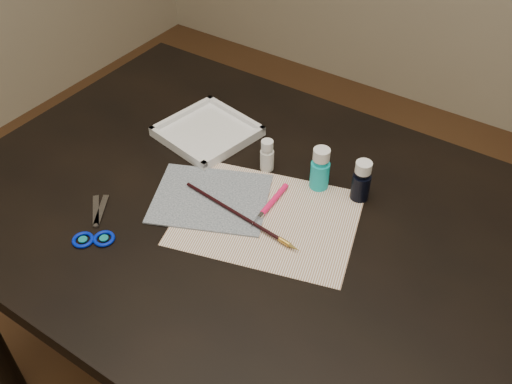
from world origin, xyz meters
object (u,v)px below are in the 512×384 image
Objects in this scene: scissors at (94,221)px; paint_bottle_white at (267,155)px; palette_tray at (207,131)px; paint_bottle_cyan at (320,169)px; canvas at (211,198)px; paper at (267,218)px; paint_bottle_navy at (361,181)px.

paint_bottle_white is at bearing -75.96° from scissors.
scissors is 0.84× the size of palette_tray.
paint_bottle_cyan is 0.32m from palette_tray.
paint_bottle_white is at bearing 74.60° from canvas.
canvas is 2.38× the size of paint_bottle_cyan.
paint_bottle_cyan reaches higher than canvas.
canvas is 1.20× the size of palette_tray.
scissors is at bearing -132.82° from paint_bottle_cyan.
palette_tray is at bearing -47.49° from scissors.
paint_bottle_cyan is at bearing 74.78° from paper.
canvas is at bearing -85.57° from scissors.
canvas is (-0.13, -0.02, 0.00)m from paper.
paint_bottle_cyan is at bearing 4.85° from paint_bottle_white.
canvas is at bearing -171.54° from paper.
paint_bottle_cyan is at bearing -169.75° from paint_bottle_navy.
paint_bottle_white is at bearing 123.23° from paper.
paper is 0.35m from scissors.
canvas is 3.15× the size of paint_bottle_white.
canvas is 0.32m from paint_bottle_navy.
paint_bottle_cyan is 0.09m from paint_bottle_navy.
paint_bottle_white is at bearing -175.15° from paint_bottle_cyan.
paint_bottle_cyan is at bearing -88.55° from scissors.
paper is at bearing -99.92° from scissors.
paper is at bearing -105.22° from paint_bottle_cyan.
canvas is at bearing -145.10° from paint_bottle_navy.
paint_bottle_white is 0.38× the size of palette_tray.
paper is 0.32m from palette_tray.
paint_bottle_cyan reaches higher than paper.
paper is 0.21m from paint_bottle_navy.
paint_bottle_navy is at bearing 0.28° from palette_tray.
paper is at bearing 8.46° from canvas.
paint_bottle_white reaches higher than paper.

